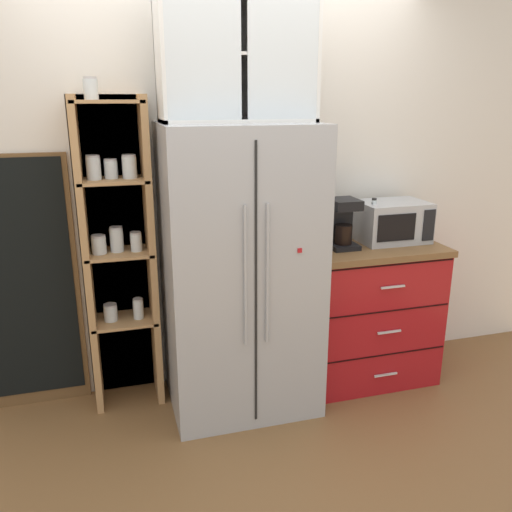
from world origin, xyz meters
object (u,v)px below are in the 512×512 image
Objects in this scene: refrigerator at (240,271)px; mug_sage at (368,236)px; mug_navy at (374,238)px; chalkboard_menu at (26,285)px; coffee_maker at (341,223)px; bottle_green at (372,226)px; microwave at (392,221)px; bottle_clear at (373,224)px.

mug_sage is (0.90, 0.12, 0.12)m from refrigerator.
mug_sage is at bearing 89.80° from mug_navy.
coffee_maker is at bearing -7.48° from chalkboard_menu.
refrigerator reaches higher than mug_sage.
coffee_maker is at bearing 5.78° from refrigerator.
mug_navy is at bearing -86.25° from bottle_green.
bottle_green is (0.22, 0.00, -0.04)m from coffee_maker.
refrigerator reaches higher than chalkboard_menu.
bottle_green reaches higher than mug_navy.
bottle_green is (-0.00, -0.05, 0.08)m from mug_sage.
refrigerator is 3.88× the size of microwave.
mug_navy is 0.08m from mug_sage.
microwave is 1.61× the size of bottle_green.
chalkboard_menu reaches higher than bottle_green.
bottle_green is at bearing 90.00° from bottle_clear.
microwave is 1.42× the size of coffee_maker.
chalkboard_menu is at bearing 165.43° from refrigerator.
chalkboard_menu reaches higher than microwave.
chalkboard_menu is (-2.12, 0.27, -0.20)m from mug_navy.
refrigerator is at bearing -177.24° from mug_navy.
refrigerator is 5.51× the size of coffee_maker.
refrigerator reaches higher than bottle_clear.
mug_sage is 0.10m from bottle_green.
refrigerator reaches higher than mug_navy.
coffee_maker is 0.22m from bottle_green.
chalkboard_menu is at bearing 174.73° from mug_sage.
refrigerator reaches higher than bottle_green.
bottle_green is (-0.00, 0.03, 0.07)m from mug_navy.
bottle_clear reaches higher than bottle_green.
mug_sage is at bearing 87.88° from bottle_green.
bottle_clear is (-0.00, -0.05, 0.09)m from mug_sage.
mug_sage is at bearing 175.78° from microwave.
coffee_maker is 1.94m from chalkboard_menu.
coffee_maker is at bearing -179.80° from bottle_green.
coffee_maker is at bearing -173.69° from microwave.
coffee_maker is 1.04× the size of bottle_clear.
mug_sage is (-0.16, 0.01, -0.09)m from microwave.
refrigerator is 6.26× the size of bottle_green.
microwave is at bearing 22.81° from mug_navy.
microwave is at bearing -5.20° from chalkboard_menu.
refrigerator is at bearing -172.24° from mug_sage.
microwave is 0.38m from coffee_maker.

